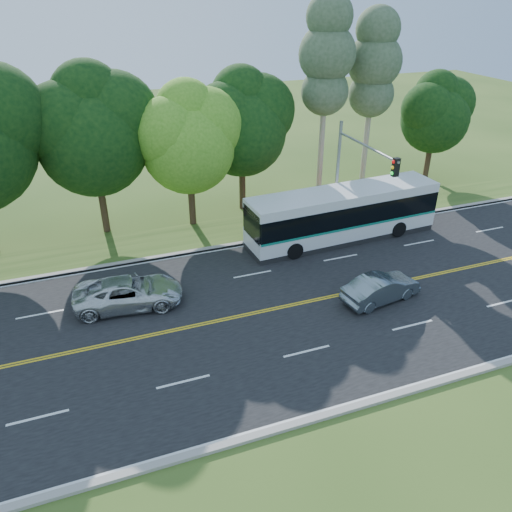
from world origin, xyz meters
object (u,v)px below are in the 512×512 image
object	(u,v)px
traffic_signal	(354,169)
suv	(129,293)
sedan	(381,288)
transit_bus	(343,215)

from	to	relation	value
traffic_signal	suv	distance (m)	14.54
traffic_signal	sedan	bearing A→B (deg)	-105.31
sedan	suv	world-z (taller)	suv
traffic_signal	sedan	distance (m)	7.83
transit_bus	sedan	xyz separation A→B (m)	(-1.52, -6.88, -0.90)
transit_bus	suv	xyz separation A→B (m)	(-13.49, -2.98, -0.85)
transit_bus	suv	size ratio (longest dim) A/B	2.34
traffic_signal	transit_bus	xyz separation A→B (m)	(-0.26, 0.37, -3.07)
sedan	traffic_signal	bearing A→B (deg)	-24.72
sedan	suv	size ratio (longest dim) A/B	0.79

